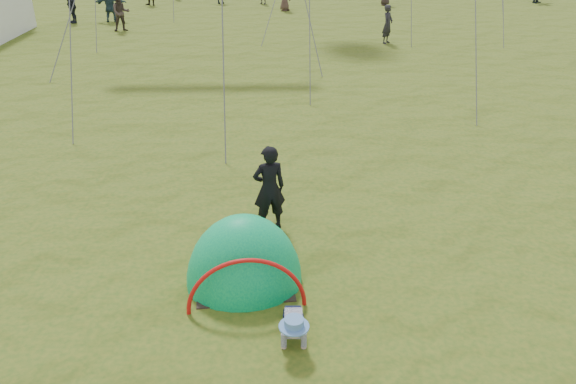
{
  "coord_description": "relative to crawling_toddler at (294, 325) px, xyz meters",
  "views": [
    {
      "loc": [
        -0.18,
        -5.99,
        5.26
      ],
      "look_at": [
        0.07,
        2.38,
        1.0
      ],
      "focal_mm": 35.0,
      "sensor_mm": 36.0,
      "label": 1
    }
  ],
  "objects": [
    {
      "name": "ground",
      "position": [
        -0.07,
        0.12,
        -0.28
      ],
      "size": [
        140.0,
        140.0,
        0.0
      ],
      "primitive_type": "plane",
      "color": "#2E4D16"
    },
    {
      "name": "crawling_toddler",
      "position": [
        0.0,
        0.0,
        0.0
      ],
      "size": [
        0.52,
        0.74,
        0.56
      ],
      "primitive_type": null,
      "rotation": [
        0.0,
        0.0,
        -0.02
      ],
      "color": "black",
      "rests_on": "ground"
    },
    {
      "name": "popup_tent",
      "position": [
        -0.72,
        1.35,
        -0.28
      ],
      "size": [
        1.93,
        1.65,
        2.33
      ],
      "primitive_type": "ellipsoid",
      "rotation": [
        0.0,
        0.0,
        0.09
      ],
      "color": "#008259",
      "rests_on": "ground"
    },
    {
      "name": "standing_adult",
      "position": [
        -0.32,
        3.04,
        0.53
      ],
      "size": [
        0.67,
        0.53,
        1.61
      ],
      "primitive_type": "imported",
      "rotation": [
        0.0,
        0.0,
        3.41
      ],
      "color": "black",
      "rests_on": "ground"
    },
    {
      "name": "crowd_person_2",
      "position": [
        -10.28,
        23.88,
        0.54
      ],
      "size": [
        0.92,
        1.0,
        1.65
      ],
      "primitive_type": "imported",
      "rotation": [
        0.0,
        0.0,
        5.4
      ],
      "color": "black",
      "rests_on": "ground"
    },
    {
      "name": "crowd_person_5",
      "position": [
        -8.43,
        24.19,
        0.6
      ],
      "size": [
        1.65,
        0.59,
        1.75
      ],
      "primitive_type": "imported",
      "rotation": [
        0.0,
        0.0,
        3.1
      ],
      "color": "#273E4A",
      "rests_on": "ground"
    },
    {
      "name": "crowd_person_6",
      "position": [
        4.76,
        18.62,
        0.52
      ],
      "size": [
        0.65,
        0.7,
        1.6
      ],
      "primitive_type": "imported",
      "rotation": [
        0.0,
        0.0,
        0.95
      ],
      "color": "black",
      "rests_on": "ground"
    },
    {
      "name": "crowd_person_13",
      "position": [
        -7.29,
        21.67,
        0.57
      ],
      "size": [
        1.0,
        0.89,
        1.7
      ],
      "primitive_type": "imported",
      "rotation": [
        0.0,
        0.0,
        0.35
      ],
      "color": "#3F332E",
      "rests_on": "ground"
    }
  ]
}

